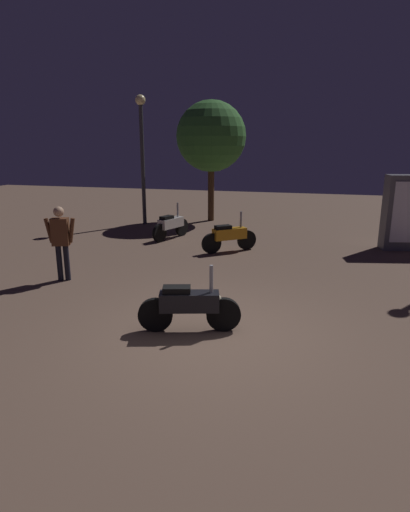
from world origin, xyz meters
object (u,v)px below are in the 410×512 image
motorcycle_orange_parked_left (229,236)px  person_rider_beside (61,237)px  motorcycle_black_foreground (189,305)px  streetlamp_far (142,143)px  motorcycle_white_parked_right (171,225)px

motorcycle_orange_parked_left → person_rider_beside: 4.61m
motorcycle_black_foreground → person_rider_beside: 3.93m
motorcycle_orange_parked_left → streetlamp_far: (-3.89, 3.30, 2.50)m
motorcycle_orange_parked_left → person_rider_beside: size_ratio=0.83×
person_rider_beside → motorcycle_orange_parked_left: bearing=120.6°
motorcycle_orange_parked_left → streetlamp_far: bearing=101.3°
motorcycle_orange_parked_left → motorcycle_white_parked_right: size_ratio=0.86×
streetlamp_far → motorcycle_white_parked_right: bearing=-50.6°
motorcycle_black_foreground → streetlamp_far: size_ratio=0.36×
streetlamp_far → motorcycle_orange_parked_left: bearing=-40.3°
motorcycle_white_parked_right → streetlamp_far: size_ratio=0.35×
motorcycle_black_foreground → person_rider_beside: (-3.44, 1.82, 0.54)m
motorcycle_white_parked_right → streetlamp_far: bearing=59.9°
motorcycle_orange_parked_left → motorcycle_white_parked_right: bearing=113.4°
person_rider_beside → motorcycle_black_foreground: bearing=44.5°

